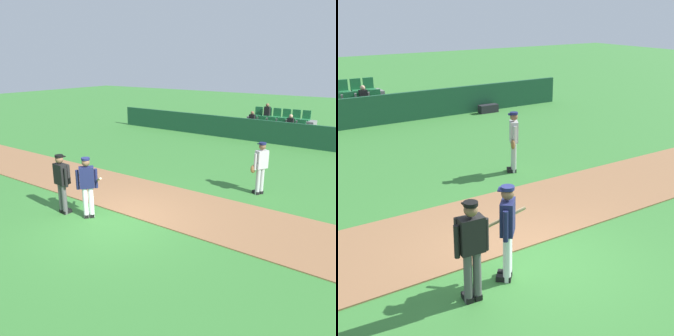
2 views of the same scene
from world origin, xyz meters
TOP-DOWN VIEW (x-y plane):
  - ground_plane at (0.00, 0.00)m, footprint 80.00×80.00m
  - infield_dirt_path at (0.00, 1.87)m, footprint 28.00×2.78m
  - dugout_fence at (0.00, 11.95)m, footprint 20.00×0.16m
  - stadium_bleachers at (-0.01, 13.40)m, footprint 3.90×2.10m
  - batter_navy_jersey at (-0.72, -0.20)m, footprint 0.75×0.68m
  - umpire_home_plate at (-1.54, -0.42)m, footprint 0.59×0.33m
  - runner_grey_jersey at (2.50, 4.34)m, footprint 0.46×0.60m

SIDE VIEW (x-z plane):
  - ground_plane at x=0.00m, z-range 0.00..0.00m
  - infield_dirt_path at x=0.00m, z-range 0.00..0.03m
  - stadium_bleachers at x=-0.01m, z-range -0.45..1.45m
  - dugout_fence at x=0.00m, z-range 0.00..1.21m
  - runner_grey_jersey at x=2.50m, z-range 0.08..1.84m
  - batter_navy_jersey at x=-0.72m, z-range 0.09..1.85m
  - umpire_home_plate at x=-1.54m, z-range 0.12..1.88m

